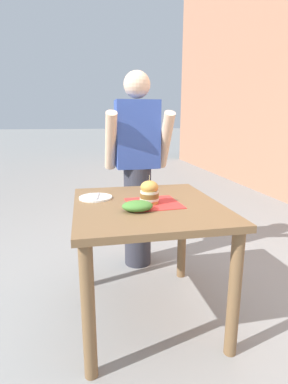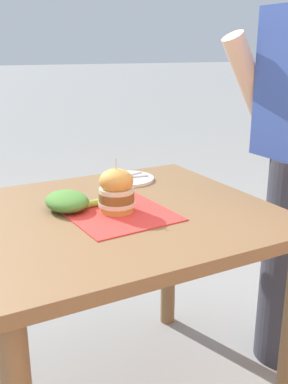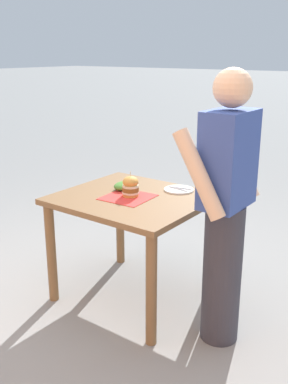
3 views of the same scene
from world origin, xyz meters
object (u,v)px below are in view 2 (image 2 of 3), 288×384
at_px(pickle_spear, 92,204).
at_px(side_salad, 67,201).
at_px(patio_table, 118,247).
at_px(sandwich, 116,191).
at_px(side_plate_with_forks, 127,179).

xyz_separation_m(pickle_spear, side_salad, (-0.02, -0.08, 0.01)).
xyz_separation_m(patio_table, side_salad, (-0.09, -0.14, 0.16)).
bearing_deg(sandwich, pickle_spear, -143.06).
bearing_deg(side_plate_with_forks, sandwich, -31.30).
bearing_deg(side_salad, side_plate_with_forks, 123.89).
xyz_separation_m(patio_table, side_plate_with_forks, (-0.31, 0.19, 0.14)).
relative_size(patio_table, sandwich, 5.64).
bearing_deg(sandwich, side_plate_with_forks, 148.70).
bearing_deg(pickle_spear, patio_table, 45.75).
bearing_deg(side_salad, patio_table, 58.51).
bearing_deg(sandwich, side_salad, -126.53).
height_order(patio_table, side_salad, side_salad).
bearing_deg(pickle_spear, side_plate_with_forks, 134.25).
distance_m(pickle_spear, side_salad, 0.08).
height_order(sandwich, pickle_spear, sandwich).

